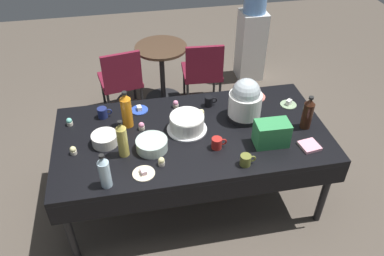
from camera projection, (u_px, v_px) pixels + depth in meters
ground at (192, 195)px, 3.57m from camera, size 9.00×9.00×0.00m
potluck_table at (192, 139)px, 3.14m from camera, size 2.20×1.10×0.75m
frosted_layer_cake at (187, 123)px, 3.09m from camera, size 0.33×0.33×0.14m
slow_cooker at (245, 101)px, 3.16m from camera, size 0.29×0.29×0.37m
glass_salad_bowl at (152, 145)px, 2.92m from camera, size 0.24×0.24×0.09m
ceramic_snack_bowl at (105, 139)px, 2.98m from camera, size 0.20×0.20×0.09m
dessert_plate_coral at (255, 96)px, 3.50m from camera, size 0.19×0.19×0.06m
dessert_plate_sage at (288, 104)px, 3.40m from camera, size 0.14×0.14×0.05m
dessert_plate_cobalt at (139, 109)px, 3.34m from camera, size 0.15×0.15×0.04m
dessert_plate_cream at (144, 173)px, 2.74m from camera, size 0.16×0.16×0.04m
cupcake_mint at (141, 126)px, 3.12m from camera, size 0.05×0.05×0.07m
cupcake_berry at (73, 151)px, 2.89m from camera, size 0.05×0.05×0.07m
cupcake_cocoa at (161, 161)px, 2.79m from camera, size 0.05×0.05×0.07m
cupcake_lemon at (201, 113)px, 3.26m from camera, size 0.05×0.05×0.07m
cupcake_rose at (69, 122)px, 3.16m from camera, size 0.05×0.05×0.07m
cupcake_vanilla at (176, 104)px, 3.36m from camera, size 0.05×0.05×0.07m
soda_bottle_orange_juice at (126, 110)px, 3.08m from camera, size 0.09×0.09×0.33m
soda_bottle_water at (104, 172)px, 2.58m from camera, size 0.08×0.08×0.28m
soda_bottle_ginger_ale at (122, 139)px, 2.81m from camera, size 0.08×0.08×0.32m
soda_bottle_cola at (308, 113)px, 3.08m from camera, size 0.09×0.09×0.30m
coffee_mug_black at (209, 101)px, 3.37m from camera, size 0.11×0.07×0.09m
coffee_mug_navy at (103, 113)px, 3.24m from camera, size 0.12×0.08×0.09m
coffee_mug_olive at (246, 160)px, 2.79m from camera, size 0.12×0.08×0.09m
coffee_mug_red at (217, 143)px, 2.93m from camera, size 0.12×0.08×0.09m
soda_carton at (272, 133)px, 2.94m from camera, size 0.26×0.17×0.20m
paper_napkin_stack at (309, 146)px, 2.96m from camera, size 0.16×0.16×0.02m
maroon_chair_left at (121, 78)px, 4.26m from camera, size 0.51×0.51×0.85m
maroon_chair_right at (203, 70)px, 4.40m from camera, size 0.47×0.47×0.85m
round_cafe_table at (162, 64)px, 4.50m from camera, size 0.60×0.60×0.72m
water_cooler at (252, 36)px, 4.88m from camera, size 0.32×0.32×1.24m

